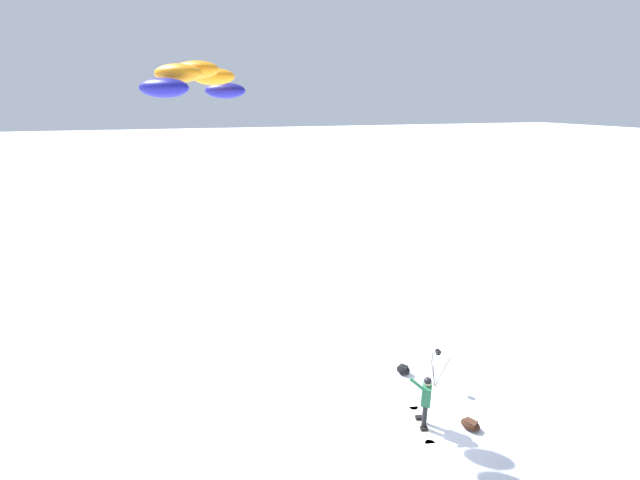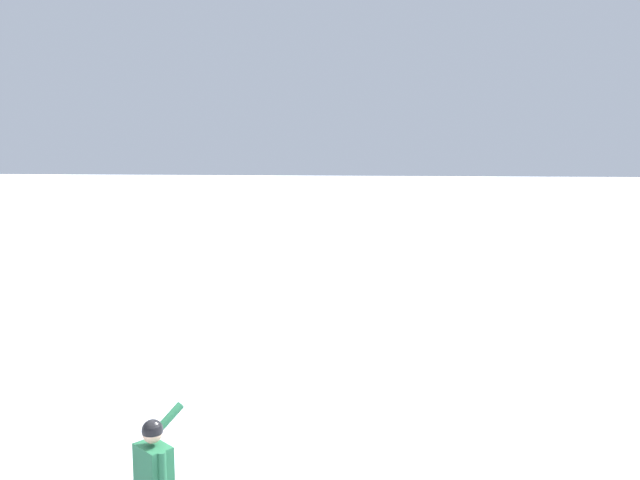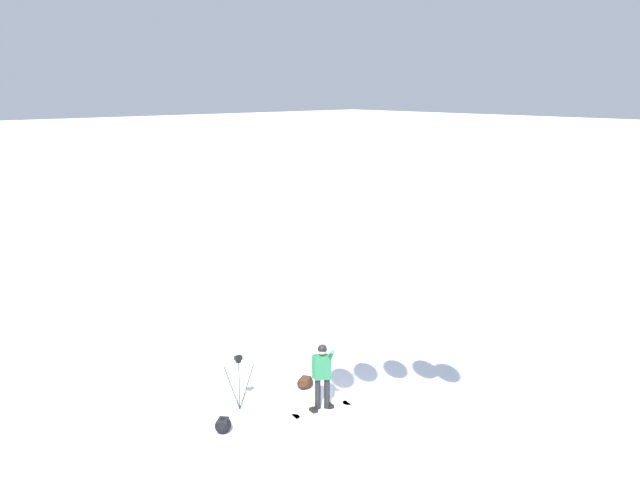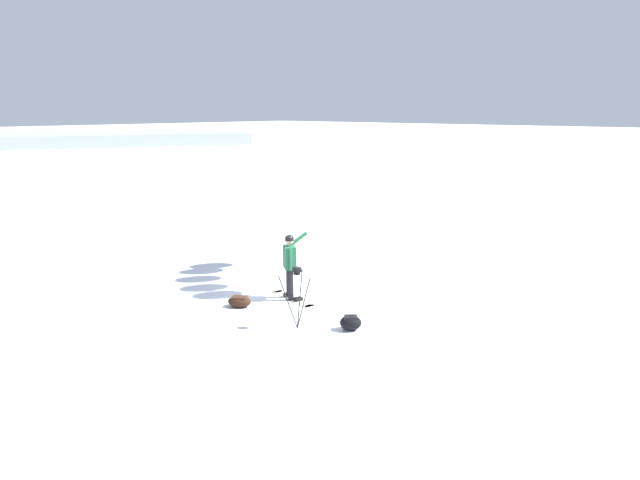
{
  "view_description": "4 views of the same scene",
  "coord_description": "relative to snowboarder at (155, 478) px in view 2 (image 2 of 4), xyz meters",
  "views": [
    {
      "loc": [
        -5.8,
        -9.12,
        8.89
      ],
      "look_at": [
        -2.25,
        1.75,
        5.2
      ],
      "focal_mm": 24.18,
      "sensor_mm": 36.0,
      "label": 1
    },
    {
      "loc": [
        6.31,
        2.43,
        4.32
      ],
      "look_at": [
        -1.01,
        1.15,
        3.39
      ],
      "focal_mm": 36.92,
      "sensor_mm": 36.0,
      "label": 2
    },
    {
      "loc": [
        -11.21,
        9.98,
        7.53
      ],
      "look_at": [
        -1.96,
        1.61,
        4.77
      ],
      "focal_mm": 39.35,
      "sensor_mm": 36.0,
      "label": 3
    },
    {
      "loc": [
        9.99,
        9.16,
        4.59
      ],
      "look_at": [
        0.19,
        0.58,
        1.64
      ],
      "focal_mm": 32.71,
      "sensor_mm": 36.0,
      "label": 4
    }
  ],
  "objects": [
    {
      "name": "snowboarder",
      "position": [
        0.0,
        0.0,
        0.0
      ],
      "size": [
        0.75,
        0.48,
        1.64
      ],
      "color": "black",
      "rests_on": "ground_plane"
    }
  ]
}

